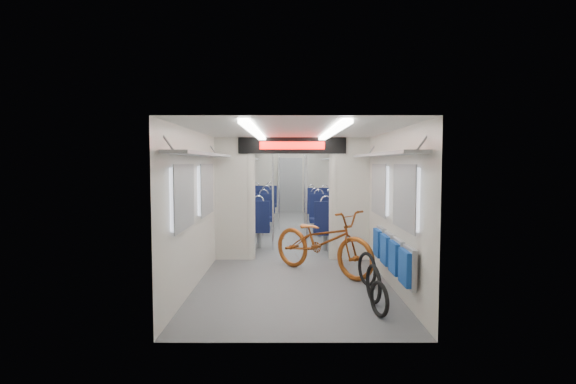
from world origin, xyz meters
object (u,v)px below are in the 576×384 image
(seat_bay_far_left, at_px, (261,203))
(stanchion_near_right, at_px, (306,197))
(flip_bench, at_px, (392,253))
(seat_bay_near_right, at_px, (332,218))
(bike_hoop_a, at_px, (379,301))
(bike_hoop_b, at_px, (373,286))
(seat_bay_near_left, at_px, (251,217))
(stanchion_far_left, at_px, (279,188))
(stanchion_near_left, at_px, (273,195))
(stanchion_far_right, at_px, (305,188))
(bicycle, at_px, (322,241))
(bike_hoop_c, at_px, (367,271))
(seat_bay_far_right, at_px, (320,204))

(seat_bay_far_left, relative_size, stanchion_near_right, 1.01)
(flip_bench, height_order, seat_bay_near_right, seat_bay_near_right)
(flip_bench, height_order, bike_hoop_a, flip_bench)
(bike_hoop_b, relative_size, stanchion_near_right, 0.22)
(bike_hoop_a, relative_size, seat_bay_near_left, 0.20)
(flip_bench, distance_m, stanchion_far_left, 6.36)
(seat_bay_near_left, height_order, stanchion_near_left, stanchion_near_left)
(stanchion_far_right, bearing_deg, bike_hoop_b, -84.08)
(stanchion_near_left, bearing_deg, bicycle, -65.79)
(bike_hoop_a, xyz_separation_m, bike_hoop_c, (0.09, 1.35, 0.04))
(seat_bay_near_left, distance_m, seat_bay_near_right, 1.89)
(seat_bay_near_right, bearing_deg, bike_hoop_a, -89.21)
(seat_bay_near_left, relative_size, seat_bay_far_right, 1.07)
(flip_bench, distance_m, bike_hoop_c, 0.63)
(seat_bay_far_right, bearing_deg, stanchion_near_right, -97.39)
(stanchion_near_right, bearing_deg, seat_bay_near_left, 129.14)
(seat_bay_near_right, height_order, stanchion_far_left, stanchion_far_left)
(flip_bench, height_order, seat_bay_far_right, seat_bay_far_right)
(seat_bay_near_right, distance_m, stanchion_near_right, 1.51)
(bike_hoop_c, bearing_deg, flip_bench, -60.28)
(seat_bay_far_left, relative_size, stanchion_far_right, 1.01)
(bike_hoop_c, distance_m, stanchion_near_right, 2.67)
(bike_hoop_c, height_order, seat_bay_far_right, seat_bay_far_right)
(bicycle, distance_m, stanchion_far_left, 4.99)
(bicycle, bearing_deg, stanchion_far_right, 45.12)
(bike_hoop_a, bearing_deg, bike_hoop_c, 86.03)
(bicycle, relative_size, seat_bay_far_right, 0.98)
(seat_bay_far_right, bearing_deg, bike_hoop_b, -89.30)
(bike_hoop_c, relative_size, stanchion_near_right, 0.22)
(bike_hoop_a, bearing_deg, seat_bay_near_right, 90.79)
(bike_hoop_a, height_order, bike_hoop_c, bike_hoop_c)
(seat_bay_far_right, bearing_deg, seat_bay_near_left, -118.46)
(stanchion_far_left, relative_size, stanchion_far_right, 1.00)
(seat_bay_near_left, bearing_deg, stanchion_near_left, -64.69)
(bike_hoop_a, xyz_separation_m, stanchion_near_right, (-0.71, 3.73, 0.96))
(bike_hoop_a, xyz_separation_m, stanchion_far_left, (-1.32, 7.01, 0.96))
(stanchion_far_left, bearing_deg, seat_bay_far_right, 53.20)
(stanchion_near_left, bearing_deg, seat_bay_near_right, 33.57)
(flip_bench, height_order, stanchion_far_right, stanchion_far_right)
(stanchion_near_right, bearing_deg, seat_bay_far_right, 82.61)
(seat_bay_far_right, relative_size, stanchion_far_right, 0.90)
(seat_bay_far_right, xyz_separation_m, stanchion_far_right, (-0.56, -1.81, 0.61))
(stanchion_far_right, bearing_deg, stanchion_near_left, -105.40)
(bike_hoop_b, bearing_deg, bike_hoop_a, -93.48)
(seat_bay_far_right, bearing_deg, seat_bay_near_right, -90.00)
(bike_hoop_b, xyz_separation_m, stanchion_far_right, (-0.66, 6.35, 0.92))
(bike_hoop_a, distance_m, stanchion_near_right, 3.91)
(flip_bench, distance_m, bike_hoop_a, 1.04)
(bike_hoop_c, xyz_separation_m, seat_bay_far_right, (-0.16, 7.33, 0.31))
(bike_hoop_a, distance_m, seat_bay_near_right, 4.98)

